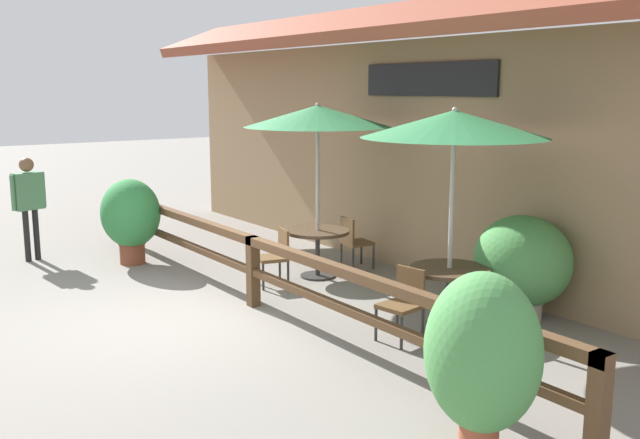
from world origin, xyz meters
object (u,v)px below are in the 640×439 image
at_px(chair_near_wallside, 354,240).
at_px(potted_plant_small_flowering, 131,215).
at_px(chair_middle_streetside, 403,301).
at_px(potted_plant_entrance_palm, 522,263).
at_px(pedestrian, 29,195).
at_px(chair_near_streetside, 276,254).
at_px(potted_plant_corner_fern, 482,355).
at_px(patio_umbrella_middle, 454,124).
at_px(chair_middle_wallside, 493,280).
at_px(dining_table_near, 318,239).
at_px(dining_table_middle, 449,279).
at_px(patio_umbrella_near, 318,116).

xyz_separation_m(chair_near_wallside, potted_plant_small_flowering, (-2.40, -2.79, 0.34)).
bearing_deg(potted_plant_small_flowering, chair_middle_streetside, 12.63).
xyz_separation_m(potted_plant_entrance_palm, pedestrian, (-6.79, -4.24, 0.41)).
distance_m(chair_near_streetside, chair_middle_streetside, 2.82).
height_order(chair_near_streetside, chair_near_wallside, same).
bearing_deg(chair_near_streetside, potted_plant_corner_fern, -1.08).
relative_size(chair_near_streetside, potted_plant_corner_fern, 0.55).
relative_size(patio_umbrella_middle, chair_middle_wallside, 3.17).
bearing_deg(dining_table_near, potted_plant_corner_fern, -22.42).
distance_m(potted_plant_corner_fern, potted_plant_small_flowering, 7.70).
bearing_deg(potted_plant_corner_fern, dining_table_middle, 138.64).
relative_size(chair_middle_streetside, pedestrian, 0.48).
bearing_deg(potted_plant_corner_fern, patio_umbrella_middle, 138.64).
bearing_deg(patio_umbrella_middle, dining_table_middle, 45.00).
bearing_deg(potted_plant_entrance_palm, chair_middle_streetside, -98.84).
height_order(chair_near_streetside, patio_umbrella_middle, patio_umbrella_middle).
xyz_separation_m(patio_umbrella_middle, pedestrian, (-6.49, -3.26, -1.34)).
distance_m(dining_table_near, pedestrian, 4.97).
height_order(chair_near_wallside, patio_umbrella_middle, patio_umbrella_middle).
distance_m(chair_near_streetside, potted_plant_corner_fern, 5.37).
relative_size(patio_umbrella_middle, pedestrian, 1.53).
xyz_separation_m(patio_umbrella_middle, potted_plant_entrance_palm, (0.31, 0.98, -1.74)).
height_order(patio_umbrella_near, potted_plant_small_flowering, patio_umbrella_near).
bearing_deg(potted_plant_corner_fern, patio_umbrella_near, 157.58).
distance_m(patio_umbrella_near, chair_middle_streetside, 3.57).
bearing_deg(chair_middle_streetside, patio_umbrella_middle, 83.90).
distance_m(chair_middle_streetside, potted_plant_small_flowering, 5.48).
distance_m(patio_umbrella_middle, potted_plant_small_flowering, 5.89).
relative_size(patio_umbrella_near, dining_table_near, 2.74).
bearing_deg(patio_umbrella_middle, potted_plant_entrance_palm, 72.64).
height_order(chair_near_wallside, chair_middle_wallside, same).
relative_size(chair_near_streetside, potted_plant_small_flowering, 0.59).
relative_size(dining_table_near, pedestrian, 0.56).
relative_size(chair_near_wallside, potted_plant_entrance_palm, 0.64).
xyz_separation_m(patio_umbrella_near, chair_middle_wallside, (2.84, 0.73, -1.99)).
bearing_deg(potted_plant_small_flowering, chair_middle_wallside, 27.21).
bearing_deg(dining_table_near, potted_plant_entrance_palm, 16.65).
distance_m(patio_umbrella_near, potted_plant_entrance_palm, 3.70).
bearing_deg(patio_umbrella_middle, potted_plant_small_flowering, -159.66).
height_order(dining_table_middle, potted_plant_entrance_palm, potted_plant_entrance_palm).
relative_size(dining_table_middle, potted_plant_small_flowering, 0.69).
distance_m(chair_near_wallside, pedestrian, 5.47).
bearing_deg(pedestrian, chair_middle_streetside, 95.06).
bearing_deg(chair_middle_wallside, dining_table_middle, 77.40).
distance_m(patio_umbrella_near, potted_plant_small_flowering, 3.60).
distance_m(dining_table_near, chair_near_wallside, 0.79).
xyz_separation_m(chair_middle_streetside, pedestrian, (-6.52, -2.49, 0.65)).
bearing_deg(chair_near_streetside, chair_near_wallside, 107.96).
distance_m(patio_umbrella_near, chair_near_wallside, 2.14).
relative_size(chair_middle_wallside, potted_plant_entrance_palm, 0.64).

